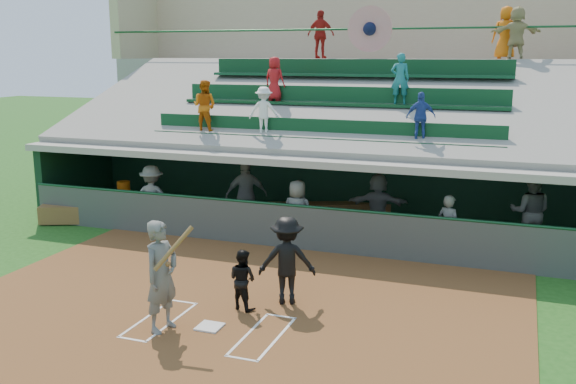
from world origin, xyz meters
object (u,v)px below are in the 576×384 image
(water_cooler, at_px, (124,188))
(white_table, at_px, (124,205))
(home_plate, at_px, (210,327))
(catcher, at_px, (242,279))
(batter_at_plate, at_px, (162,276))

(water_cooler, bearing_deg, white_table, 137.79)
(home_plate, bearing_deg, catcher, 79.02)
(white_table, xyz_separation_m, water_cooler, (0.05, -0.04, 0.54))
(catcher, distance_m, water_cooler, 7.96)
(home_plate, height_order, batter_at_plate, batter_at_plate)
(white_table, bearing_deg, catcher, -38.54)
(home_plate, distance_m, white_table, 8.57)
(batter_at_plate, bearing_deg, catcher, 55.87)
(home_plate, xyz_separation_m, white_table, (-5.95, 6.16, 0.36))
(catcher, bearing_deg, white_table, -23.00)
(home_plate, xyz_separation_m, catcher, (0.20, 1.02, 0.57))
(catcher, bearing_deg, batter_at_plate, 72.84)
(catcher, relative_size, water_cooler, 3.11)
(catcher, height_order, white_table, catcher)
(white_table, bearing_deg, water_cooler, -40.79)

